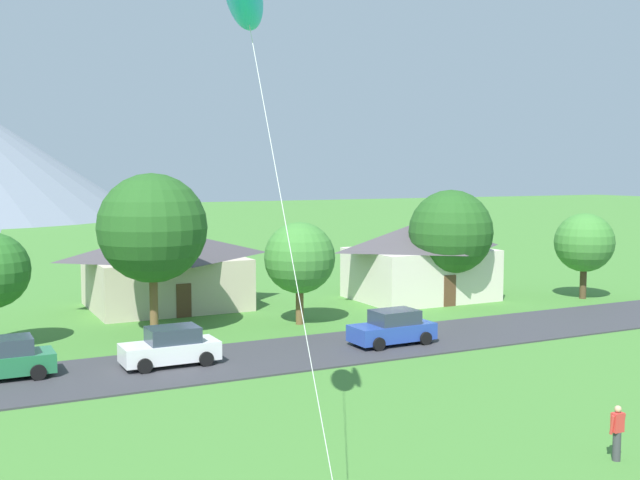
% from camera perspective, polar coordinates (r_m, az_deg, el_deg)
% --- Properties ---
extents(road_strip, '(160.00, 6.38, 0.08)m').
position_cam_1_polar(road_strip, '(35.76, -5.18, -8.70)').
color(road_strip, '#38383D').
rests_on(road_strip, ground).
extents(house_leftmost, '(9.32, 7.19, 5.23)m').
position_cam_1_polar(house_leftmost, '(52.10, 7.43, -1.38)').
color(house_leftmost, beige).
rests_on(house_leftmost, ground).
extents(house_right_center, '(9.83, 8.31, 4.91)m').
position_cam_1_polar(house_right_center, '(49.42, -11.33, -1.98)').
color(house_right_center, beige).
rests_on(house_right_center, ground).
extents(tree_near_left, '(5.43, 5.43, 7.37)m').
position_cam_1_polar(tree_near_left, '(50.24, 9.64, 0.58)').
color(tree_near_left, brown).
rests_on(tree_near_left, ground).
extents(tree_left_of_center, '(5.69, 5.69, 8.47)m').
position_cam_1_polar(tree_left_of_center, '(40.85, -12.28, 0.86)').
color(tree_left_of_center, brown).
rests_on(tree_left_of_center, ground).
extents(tree_right_of_center, '(3.94, 3.94, 5.77)m').
position_cam_1_polar(tree_right_of_center, '(54.51, 18.95, -0.19)').
color(tree_right_of_center, '#4C3823').
rests_on(tree_right_of_center, ground).
extents(tree_far_right, '(3.99, 3.99, 5.75)m').
position_cam_1_polar(tree_far_right, '(42.95, -1.52, -1.33)').
color(tree_far_right, brown).
rests_on(tree_far_right, ground).
extents(parked_car_green_west_end, '(4.21, 2.10, 1.68)m').
position_cam_1_polar(parked_car_green_west_end, '(34.52, -22.48, -8.17)').
color(parked_car_green_west_end, '#237042').
rests_on(parked_car_green_west_end, road_strip).
extents(parked_car_blue_mid_west, '(4.24, 2.16, 1.68)m').
position_cam_1_polar(parked_car_blue_mid_west, '(38.33, 5.39, -6.50)').
color(parked_car_blue_mid_west, '#2847A8').
rests_on(parked_car_blue_mid_west, road_strip).
extents(parked_car_white_mid_east, '(4.21, 2.10, 1.68)m').
position_cam_1_polar(parked_car_white_mid_east, '(34.77, -10.97, -7.78)').
color(parked_car_white_mid_east, white).
rests_on(parked_car_white_mid_east, road_strip).
extents(kite_flyer_with_kite, '(2.51, 7.77, 14.29)m').
position_cam_1_polar(kite_flyer_with_kite, '(21.60, -5.43, 17.19)').
color(kite_flyer_with_kite, '#70604C').
rests_on(kite_flyer_with_kite, ground).
extents(watcher_person, '(0.56, 0.24, 1.68)m').
position_cam_1_polar(watcher_person, '(25.11, 21.10, -13.09)').
color(watcher_person, '#3D3D42').
rests_on(watcher_person, ground).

